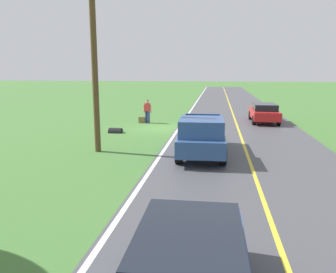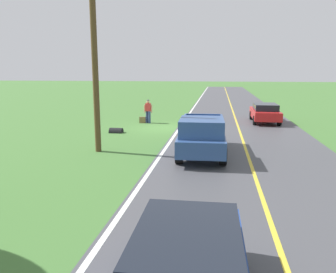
{
  "view_description": "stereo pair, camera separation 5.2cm",
  "coord_description": "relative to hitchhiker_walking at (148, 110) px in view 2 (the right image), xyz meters",
  "views": [
    {
      "loc": [
        -3.6,
        21.95,
        3.81
      ],
      "look_at": [
        -1.85,
        9.99,
        1.42
      ],
      "focal_mm": 35.65,
      "sensor_mm": 36.0,
      "label": 1
    },
    {
      "loc": [
        -3.65,
        21.94,
        3.81
      ],
      "look_at": [
        -1.85,
        9.99,
        1.42
      ],
      "focal_mm": 35.65,
      "sensor_mm": 36.0,
      "label": 2
    }
  ],
  "objects": [
    {
      "name": "pickup_truck_passing",
      "position": [
        -4.41,
        9.18,
        -0.01
      ],
      "size": [
        2.21,
        5.45,
        1.82
      ],
      "color": "#2D4C84",
      "rests_on": "ground"
    },
    {
      "name": "lane_centre_line",
      "position": [
        -6.51,
        2.07,
        -0.98
      ],
      "size": [
        0.14,
        117.6,
        0.0
      ],
      "primitive_type": "cube",
      "color": "gold",
      "rests_on": "ground"
    },
    {
      "name": "lane_edge_line",
      "position": [
        -2.56,
        2.07,
        -0.98
      ],
      "size": [
        0.16,
        117.6,
        0.0
      ],
      "primitive_type": "cube",
      "color": "silver",
      "rests_on": "ground"
    },
    {
      "name": "drainage_culvert",
      "position": [
        1.17,
        4.2,
        -0.98
      ],
      "size": [
        0.8,
        0.6,
        0.6
      ],
      "primitive_type": "cylinder",
      "rotation": [
        0.0,
        1.57,
        0.0
      ],
      "color": "black",
      "rests_on": "ground"
    },
    {
      "name": "utility_pole_roadside",
      "position": [
        0.54,
        9.08,
        2.88
      ],
      "size": [
        0.28,
        0.28,
        7.72
      ],
      "primitive_type": "cylinder",
      "color": "brown",
      "rests_on": "ground"
    },
    {
      "name": "road_surface",
      "position": [
        -6.51,
        2.07,
        -0.98
      ],
      "size": [
        8.25,
        120.0,
        0.0
      ],
      "primitive_type": "cube",
      "color": "#47474C",
      "rests_on": "ground"
    },
    {
      "name": "sedan_near_oncoming",
      "position": [
        -8.57,
        -1.53,
        -0.23
      ],
      "size": [
        1.94,
        4.4,
        1.41
      ],
      "color": "red",
      "rests_on": "ground"
    },
    {
      "name": "ground_plane",
      "position": [
        -1.45,
        2.07,
        -0.98
      ],
      "size": [
        200.0,
        200.0,
        0.0
      ],
      "primitive_type": "plane",
      "color": "#427033"
    },
    {
      "name": "hitchhiker_walking",
      "position": [
        0.0,
        0.0,
        0.0
      ],
      "size": [
        0.62,
        0.51,
        1.75
      ],
      "color": "navy",
      "rests_on": "ground"
    },
    {
      "name": "suitcase_carried",
      "position": [
        0.42,
        0.1,
        -0.75
      ],
      "size": [
        0.47,
        0.22,
        0.45
      ],
      "primitive_type": "cube",
      "rotation": [
        0.0,
        0.0,
        1.62
      ],
      "color": "brown",
      "rests_on": "ground"
    }
  ]
}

